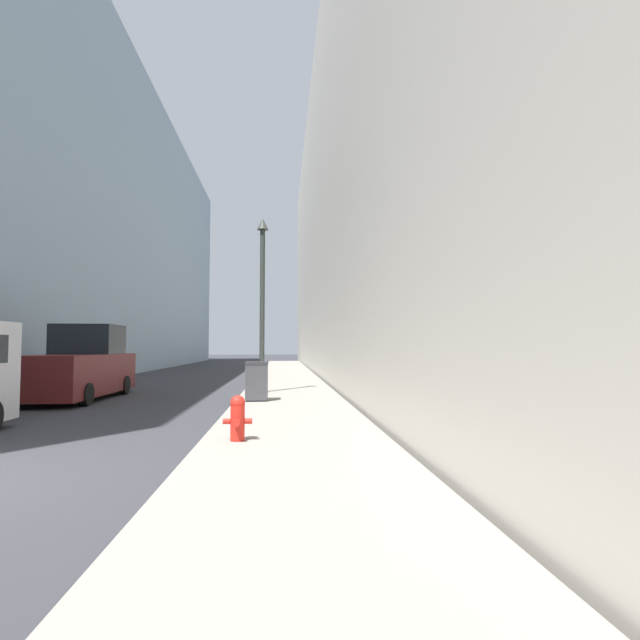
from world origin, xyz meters
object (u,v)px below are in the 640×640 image
(pickup_truck, at_px, (78,368))
(fire_hydrant, at_px, (238,417))
(trash_bin, at_px, (257,381))
(lamppost, at_px, (262,297))

(pickup_truck, bearing_deg, fire_hydrant, -54.71)
(trash_bin, xyz_separation_m, pickup_truck, (-5.70, 1.99, 0.30))
(fire_hydrant, bearing_deg, pickup_truck, 125.29)
(fire_hydrant, bearing_deg, lamppost, 89.74)
(fire_hydrant, relative_size, pickup_truck, 0.13)
(fire_hydrant, distance_m, pickup_truck, 9.88)
(fire_hydrant, relative_size, lamppost, 0.12)
(fire_hydrant, bearing_deg, trash_bin, 89.98)
(pickup_truck, bearing_deg, trash_bin, -19.26)
(fire_hydrant, distance_m, lamppost, 9.11)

